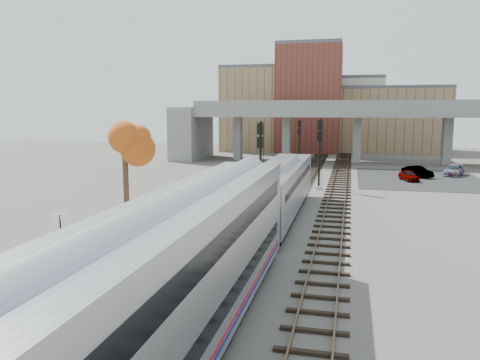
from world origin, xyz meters
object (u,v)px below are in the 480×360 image
at_px(signal_mast_near, 260,165).
at_px(signal_mast_far, 299,144).
at_px(coach, 162,296).
at_px(signal_mast_mid, 319,154).
at_px(tree, 125,143).
at_px(locomotive, 280,187).
at_px(car_a, 409,176).
at_px(car_c, 454,170).
at_px(car_b, 417,172).

bearing_deg(signal_mast_near, signal_mast_far, 90.00).
distance_m(coach, signal_mast_mid, 36.24).
xyz_separation_m(signal_mast_near, tree, (-9.93, -4.23, 1.95)).
bearing_deg(locomotive, signal_mast_far, 93.72).
distance_m(signal_mast_mid, car_a, 12.89).
height_order(locomotive, signal_mast_near, signal_mast_near).
bearing_deg(car_c, tree, -114.03).
bearing_deg(signal_mast_far, tree, -106.54).
relative_size(signal_mast_near, car_c, 1.62).
bearing_deg(car_a, car_c, 28.63).
bearing_deg(coach, car_a, 75.20).
distance_m(car_a, car_b, 3.61).
xyz_separation_m(car_a, car_c, (5.93, 5.94, 0.05)).
bearing_deg(coach, car_b, 74.70).
bearing_deg(car_a, tree, -152.60).
relative_size(coach, car_b, 6.23).
bearing_deg(locomotive, tree, -174.48).
height_order(car_b, car_c, car_b).
relative_size(locomotive, tree, 2.56).
height_order(coach, signal_mast_far, signal_mast_far).
relative_size(coach, signal_mast_far, 3.71).
height_order(car_a, car_c, car_c).
bearing_deg(signal_mast_mid, car_b, 45.90).
bearing_deg(car_b, locomotive, -155.61).
height_order(coach, signal_mast_mid, signal_mast_mid).
distance_m(signal_mast_near, car_a, 23.25).
xyz_separation_m(signal_mast_mid, car_a, (9.67, 8.00, -2.96)).
xyz_separation_m(tree, car_a, (23.69, 22.73, -4.89)).
bearing_deg(car_a, signal_mast_near, -143.07).
relative_size(tree, car_b, 1.85).
relative_size(signal_mast_near, car_b, 1.78).
relative_size(coach, car_c, 5.66).
distance_m(car_a, car_c, 8.40).
relative_size(signal_mast_mid, car_a, 2.08).
bearing_deg(car_a, locomotive, -134.82).
height_order(signal_mast_mid, signal_mast_far, signal_mast_mid).
height_order(signal_mast_mid, car_c, signal_mast_mid).
relative_size(signal_mast_mid, car_c, 1.63).
distance_m(signal_mast_mid, car_b, 16.08).
height_order(signal_mast_mid, car_a, signal_mast_mid).
relative_size(signal_mast_mid, signal_mast_far, 1.06).
height_order(signal_mast_near, car_a, signal_mast_near).
bearing_deg(car_b, signal_mast_near, -162.71).
relative_size(signal_mast_far, tree, 0.91).
relative_size(locomotive, signal_mast_near, 2.67).
relative_size(signal_mast_far, car_b, 1.68).
bearing_deg(car_c, signal_mast_near, -106.97).
height_order(signal_mast_mid, tree, tree).
relative_size(signal_mast_near, car_a, 2.07).
height_order(signal_mast_near, car_b, signal_mast_near).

